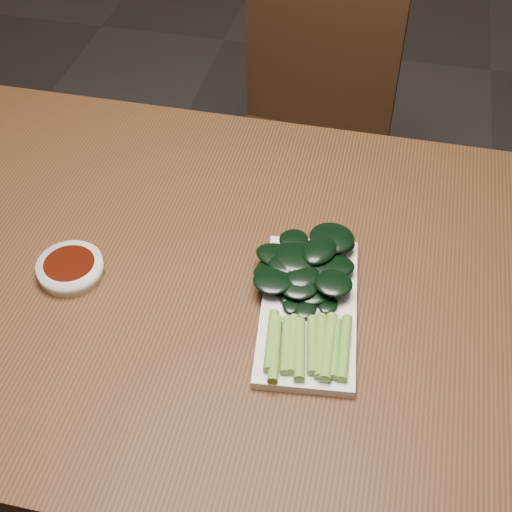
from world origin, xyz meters
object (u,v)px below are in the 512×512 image
serving_plate (309,310)px  gai_lan (305,282)px  table (234,307)px  chair_far (308,135)px  sauce_bowl (70,268)px

serving_plate → gai_lan: 0.04m
serving_plate → gai_lan: bearing=110.0°
table → gai_lan: size_ratio=4.61×
chair_far → gai_lan: bearing=-76.3°
sauce_bowl → gai_lan: size_ratio=0.32×
table → chair_far: bearing=90.0°
chair_far → sauce_bowl: size_ratio=9.22×
table → chair_far: chair_far is taller
chair_far → sauce_bowl: bearing=-101.2°
sauce_bowl → serving_plate: sauce_bowl is taller
sauce_bowl → gai_lan: bearing=6.0°
table → serving_plate: 0.15m
chair_far → serving_plate: 0.84m
gai_lan → serving_plate: bearing=-70.0°
chair_far → sauce_bowl: chair_far is taller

